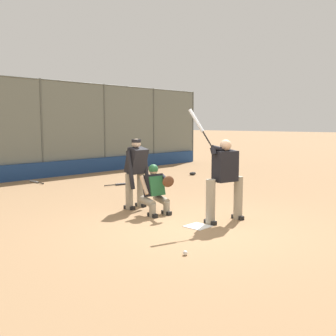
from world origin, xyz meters
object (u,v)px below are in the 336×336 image
spare_bat_first_base_side (121,184)px  spare_bat_near_backstop (35,182)px  spare_bat_by_padding (143,169)px  baseball_loose (185,253)px  fielding_glove_on_dirt (193,174)px  catcher_behind_plate (156,189)px  batter_at_plate (225,177)px  umpire_home (136,171)px

spare_bat_first_base_side → spare_bat_near_backstop: bearing=139.2°
spare_bat_by_padding → baseball_loose: bearing=-178.2°
spare_bat_first_base_side → fielding_glove_on_dirt: 3.54m
spare_bat_by_padding → fielding_glove_on_dirt: size_ratio=2.07×
catcher_behind_plate → spare_bat_by_padding: bearing=-122.6°
batter_at_plate → spare_bat_near_backstop: size_ratio=2.51×
batter_at_plate → fielding_glove_on_dirt: bearing=-122.6°
catcher_behind_plate → spare_bat_near_backstop: bearing=-85.8°
batter_at_plate → spare_bat_first_base_side: size_ratio=2.63×
spare_bat_near_backstop → spare_bat_by_padding: (-4.91, 0.04, -0.00)m
spare_bat_near_backstop → baseball_loose: (2.00, 8.47, 0.00)m
spare_bat_first_base_side → baseball_loose: bearing=-105.9°
umpire_home → fielding_glove_on_dirt: (-5.49, -2.89, -0.82)m
spare_bat_near_backstop → fielding_glove_on_dirt: size_ratio=2.94×
batter_at_plate → fielding_glove_on_dirt: (-5.10, -5.13, -0.86)m
batter_at_plate → spare_bat_by_padding: 9.07m
batter_at_plate → spare_bat_near_backstop: (0.10, -7.68, -0.88)m
catcher_behind_plate → spare_bat_first_base_side: (-2.09, -3.73, -0.54)m
spare_bat_near_backstop → baseball_loose: 8.70m
spare_bat_by_padding → baseball_loose: baseball_loose is taller
spare_bat_by_padding → spare_bat_first_base_side: (3.25, 2.46, 0.00)m
batter_at_plate → umpire_home: batter_at_plate is taller
umpire_home → spare_bat_first_base_side: (-1.95, -2.94, -0.84)m
spare_bat_by_padding → spare_bat_first_base_side: same height
batter_at_plate → spare_bat_first_base_side: (-1.56, -5.18, -0.88)m
fielding_glove_on_dirt → baseball_loose: size_ratio=4.19×
spare_bat_near_backstop → spare_bat_by_padding: bearing=-89.6°
batter_at_plate → fielding_glove_on_dirt: size_ratio=7.36×
batter_at_plate → baseball_loose: batter_at_plate is taller
batter_at_plate → fielding_glove_on_dirt: batter_at_plate is taller
spare_bat_near_backstop → fielding_glove_on_dirt: 5.79m
catcher_behind_plate → spare_bat_near_backstop: size_ratio=1.21×
spare_bat_first_base_side → fielding_glove_on_dirt: fielding_glove_on_dirt is taller
spare_bat_first_base_side → fielding_glove_on_dirt: size_ratio=2.81×
umpire_home → fielding_glove_on_dirt: bearing=-156.6°
umpire_home → spare_bat_first_base_side: size_ratio=1.88×
batter_at_plate → catcher_behind_plate: 1.58m
spare_bat_first_base_side → umpire_home: bearing=-107.9°
umpire_home → baseball_loose: 3.58m
catcher_behind_plate → baseball_loose: bearing=63.1°
baseball_loose → spare_bat_near_backstop: bearing=-103.3°
umpire_home → spare_bat_by_padding: bearing=-138.3°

